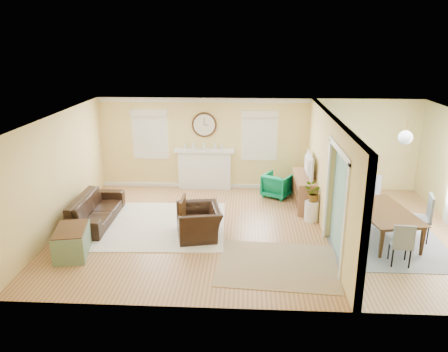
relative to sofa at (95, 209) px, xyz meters
The scene contains 27 objects.
floor 3.87m from the sofa, ahead, with size 9.00×9.00×0.00m, color olive.
wall_back 4.80m from the sofa, 35.00° to the left, with size 9.00×0.02×2.60m, color #EBCA74.
wall_front 5.17m from the sofa, 40.70° to the right, with size 9.00×0.02×2.60m, color #EBCA74.
wall_left 1.22m from the sofa, 154.82° to the right, with size 0.02×6.00×2.60m, color #EBCA74.
ceiling 4.48m from the sofa, ahead, with size 9.00×6.00×0.02m, color white.
partition 5.46m from the sofa, ahead, with size 0.17×6.00×2.60m.
fireplace 3.49m from the sofa, 47.64° to the left, with size 1.70×0.30×1.17m.
wall_clock 3.86m from the sofa, 48.57° to the left, with size 0.70×0.07×0.70m.
window_left 3.07m from the sofa, 73.25° to the left, with size 1.05×0.13×1.42m.
window_right 4.90m from the sofa, 34.18° to the left, with size 1.05×0.13×1.42m.
pendant 7.11m from the sofa, ahead, with size 0.30×0.30×0.55m.
rug_cream 1.49m from the sofa, ahead, with size 3.20×2.77×0.02m, color beige.
rug_jute 4.58m from the sofa, 23.79° to the right, with size 2.28×1.87×0.01m, color tan.
rug_grey 6.57m from the sofa, ahead, with size 2.41×3.01×0.01m, color slate.
sofa is the anchor object (origin of this frame).
eames_chair 2.62m from the sofa, 14.50° to the right, with size 1.06×0.92×0.69m, color black.
green_chair 4.83m from the sofa, 24.26° to the left, with size 0.69×0.71×0.65m, color #056B4E.
trunk 1.64m from the sofa, 87.31° to the right, with size 0.79×1.09×0.57m.
credenza 5.26m from the sofa, 15.12° to the left, with size 0.55×1.62×0.80m.
tv 5.30m from the sofa, 15.17° to the left, with size 1.00×0.13×0.57m, color black.
garden_stool 5.12m from the sofa, ahead, with size 0.33×0.33×0.49m, color white.
potted_plant 5.14m from the sofa, ahead, with size 0.40×0.35×0.45m, color #337F33.
dining_table 6.56m from the sofa, ahead, with size 1.88×1.05×0.66m, color #482B15.
dining_chair_n 6.67m from the sofa, ahead, with size 0.54×0.54×1.03m.
dining_chair_s 6.73m from the sofa, 14.41° to the right, with size 0.42×0.42×0.88m.
dining_chair_w 5.82m from the sofa, ahead, with size 0.39×0.39×0.86m.
dining_chair_e 7.27m from the sofa, ahead, with size 0.55×0.55×1.04m.
Camera 1 is at (-0.29, -9.08, 4.20)m, focal length 35.00 mm.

